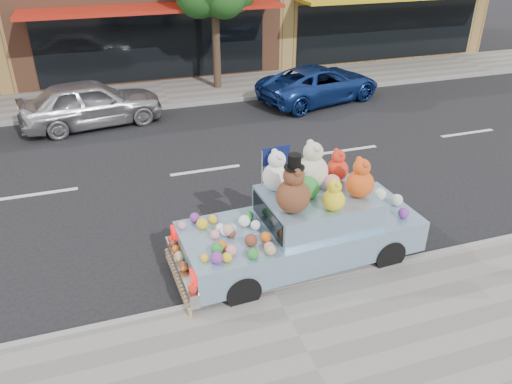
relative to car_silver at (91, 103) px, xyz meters
name	(u,v)px	position (x,y,z in m)	size (l,w,h in m)	color
ground	(205,170)	(2.54, -4.19, -0.71)	(120.00, 120.00, 0.00)	black
near_sidewalk	(308,355)	(2.54, -10.69, -0.65)	(60.00, 3.00, 0.12)	gray
far_sidewalk	(164,94)	(2.54, 2.31, -0.65)	(60.00, 3.00, 0.12)	gray
near_kerb	(272,290)	(2.54, -9.19, -0.65)	(60.00, 0.12, 0.13)	gray
far_kerb	(171,106)	(2.54, 0.81, -0.65)	(60.00, 0.12, 0.13)	gray
car_silver	(91,103)	(0.00, 0.00, 0.00)	(1.69, 4.19, 1.43)	#AEAEB3
car_blue	(320,84)	(7.59, -0.02, -0.10)	(2.04, 4.41, 1.23)	navy
art_car	(302,223)	(3.36, -8.45, 0.10)	(4.56, 1.97, 2.38)	black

